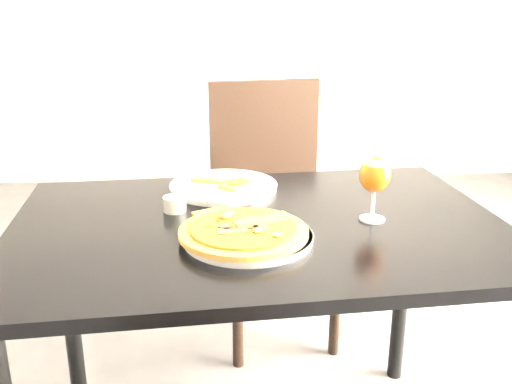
{
  "coord_description": "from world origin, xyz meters",
  "views": [
    {
      "loc": [
        -0.11,
        -1.06,
        1.27
      ],
      "look_at": [
        -0.02,
        0.22,
        0.83
      ],
      "focal_mm": 40.0,
      "sensor_mm": 36.0,
      "label": 1
    }
  ],
  "objects": [
    {
      "name": "beer_glass",
      "position": [
        0.27,
        0.22,
        0.87
      ],
      "size": [
        0.08,
        0.08,
        0.16
      ],
      "color": "silver",
      "rests_on": "dining_table"
    },
    {
      "name": "dining_table",
      "position": [
        -0.02,
        0.23,
        0.66
      ],
      "size": [
        1.26,
        0.89,
        0.75
      ],
      "rotation": [
        0.0,
        0.0,
        0.08
      ],
      "color": "black",
      "rests_on": "ground"
    },
    {
      "name": "pizza",
      "position": [
        -0.06,
        0.12,
        0.78
      ],
      "size": [
        0.29,
        0.29,
        0.03
      ],
      "rotation": [
        0.0,
        0.0,
        0.13
      ],
      "color": "olive",
      "rests_on": "plate_main"
    },
    {
      "name": "chair_far",
      "position": [
        0.09,
        0.98,
        0.54
      ],
      "size": [
        0.51,
        0.51,
        0.98
      ],
      "rotation": [
        0.0,
        0.0,
        0.14
      ],
      "color": "black",
      "rests_on": "ground"
    },
    {
      "name": "loose_crust",
      "position": [
        -0.13,
        0.3,
        0.75
      ],
      "size": [
        0.1,
        0.07,
        0.01
      ],
      "primitive_type": "cube",
      "rotation": [
        0.0,
        0.0,
        0.5
      ],
      "color": "olive",
      "rests_on": "dining_table"
    },
    {
      "name": "crust_scraps",
      "position": [
        -0.08,
        0.48,
        0.77
      ],
      "size": [
        0.19,
        0.13,
        0.01
      ],
      "rotation": [
        0.0,
        0.0,
        0.11
      ],
      "color": "olive",
      "rests_on": "plate_second"
    },
    {
      "name": "sauce_cup",
      "position": [
        -0.22,
        0.32,
        0.77
      ],
      "size": [
        0.06,
        0.06,
        0.04
      ],
      "color": "silver",
      "rests_on": "dining_table"
    },
    {
      "name": "plate_main",
      "position": [
        -0.05,
        0.12,
        0.76
      ],
      "size": [
        0.35,
        0.35,
        0.02
      ],
      "primitive_type": "cylinder",
      "rotation": [
        0.0,
        0.0,
        -0.22
      ],
      "color": "white",
      "rests_on": "dining_table"
    },
    {
      "name": "plate_second",
      "position": [
        -0.1,
        0.49,
        0.76
      ],
      "size": [
        0.36,
        0.36,
        0.02
      ],
      "primitive_type": "cylinder",
      "rotation": [
        0.0,
        0.0,
        -0.23
      ],
      "color": "white",
      "rests_on": "dining_table"
    }
  ]
}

